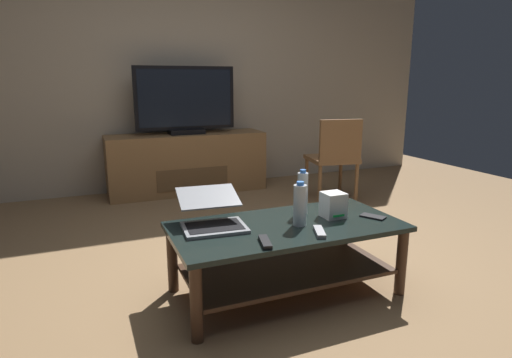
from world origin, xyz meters
name	(u,v)px	position (x,y,z in m)	size (l,w,h in m)	color
ground_plane	(270,270)	(0.00, 0.00, 0.00)	(7.68, 7.68, 0.00)	olive
back_wall	(177,61)	(0.00, 2.49, 1.40)	(6.40, 0.12, 2.80)	#B2A38C
coffee_table	(286,245)	(-0.04, -0.29, 0.29)	(1.29, 0.63, 0.41)	black
media_cabinet	(187,163)	(-0.01, 2.17, 0.32)	(1.68, 0.47, 0.64)	olive
television	(185,102)	(-0.01, 2.15, 0.98)	(1.06, 0.20, 0.70)	black
dining_chair	(335,155)	(1.22, 1.17, 0.48)	(0.51, 0.51, 0.84)	brown
laptop	(212,215)	(-0.43, -0.15, 0.48)	(0.37, 0.44, 0.18)	gray
router_box	(333,205)	(0.27, -0.28, 0.49)	(0.12, 0.12, 0.15)	white
water_bottle_near	(300,205)	(0.02, -0.33, 0.53)	(0.07, 0.07, 0.25)	silver
water_bottle_far	(303,193)	(0.14, -0.15, 0.54)	(0.06, 0.06, 0.27)	silver
cell_phone	(373,217)	(0.48, -0.38, 0.42)	(0.07, 0.14, 0.01)	black
tv_remote	(320,232)	(0.06, -0.49, 0.42)	(0.04, 0.16, 0.02)	#99999E
soundbar_remote	(265,242)	(-0.27, -0.51, 0.42)	(0.04, 0.16, 0.02)	black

